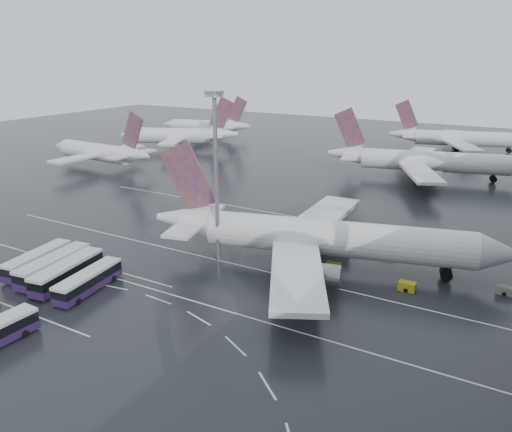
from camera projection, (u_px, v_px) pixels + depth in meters
The scene contains 22 objects.
ground at pixel (228, 303), 70.37m from camera, with size 420.00×420.00×0.00m, color black.
lane_marking_near at pixel (220, 309), 68.72m from camera, with size 120.00×0.25×0.01m, color silver.
lane_marking_mid at pixel (268, 272), 80.25m from camera, with size 120.00×0.25×0.01m, color silver.
lane_marking_far at pixel (333, 223), 103.30m from camera, with size 120.00×0.25×0.01m, color silver.
bus_bay_line_south at pixel (18, 309), 68.60m from camera, with size 28.00×0.25×0.01m, color silver.
bus_bay_line_north at pixel (105, 268), 81.77m from camera, with size 28.00×0.25×0.01m, color silver.
airliner_main at pixel (318, 238), 80.97m from camera, with size 58.08×50.22×19.91m.
airliner_gate_b at pixel (423, 162), 139.04m from camera, with size 54.57×48.33×19.12m.
airliner_gate_c at pixel (459, 139), 177.66m from camera, with size 49.57×45.11×18.00m.
jet_remote_west at pixel (101, 153), 152.14m from camera, with size 41.48×33.39×18.10m.
jet_remote_mid at pixel (181, 136), 181.25m from camera, with size 42.11×34.36×19.10m.
jet_remote_far at pixel (207, 127), 207.51m from camera, with size 39.73×32.14×17.30m.
bus_row_near_a at pixel (38, 260), 80.49m from camera, with size 4.72×12.95×3.12m.
bus_row_near_b at pixel (54, 266), 78.12m from camera, with size 4.80×13.94×3.36m.
bus_row_near_c at pixel (67, 272), 76.00m from camera, with size 5.11×13.81×3.32m.
bus_row_near_d at pixel (88, 281), 73.37m from camera, with size 4.46×12.63×3.04m.
floodlight_mast at pixel (216, 159), 78.91m from camera, with size 2.15×2.15×28.08m.
gse_cart_belly_a at pixel (407, 286), 73.87m from camera, with size 2.46×1.45×1.34m, color #AA9C16.
gse_cart_belly_b at pixel (448, 254), 86.14m from camera, with size 2.18×1.29×1.19m, color slate.
gse_cart_belly_c at pixel (333, 267), 80.74m from camera, with size 2.36×1.40×1.29m, color #AA9C16.
gse_cart_belly_d at pixel (505, 290), 72.80m from camera, with size 2.28×1.35×1.24m, color slate.
gse_cart_belly_e at pixel (388, 253), 86.58m from camera, with size 2.03×1.20×1.11m, color #AA9C16.
Camera 1 is at (34.99, -52.62, 33.54)m, focal length 35.00 mm.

